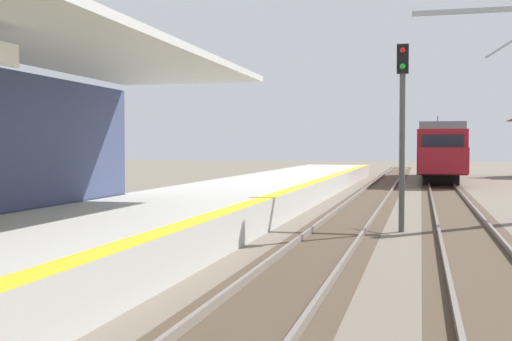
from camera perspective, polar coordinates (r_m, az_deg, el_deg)
The scene contains 5 objects.
station_platform at distance 15.08m, azimuth -11.85°, elevation -5.28°, with size 5.00×80.00×0.91m.
track_pair_nearest_platform at distance 17.72m, azimuth 7.05°, elevation -5.47°, with size 2.34×120.00×0.16m.
track_pair_middle at distance 17.62m, azimuth 18.14°, elevation -5.60°, with size 2.34×120.00×0.16m.
approaching_train at distance 47.93m, azimuth 15.71°, elevation 1.78°, with size 2.93×19.60×4.76m.
rail_signal_post at distance 18.51m, azimuth 12.69°, elevation 4.58°, with size 0.32×0.34×5.20m.
Camera 1 is at (4.09, 2.57, 2.37)m, focal length 45.67 mm.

